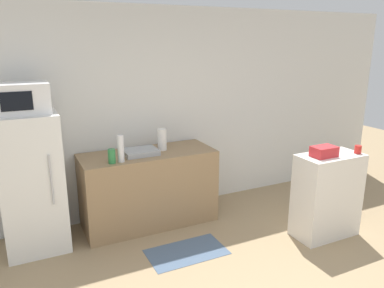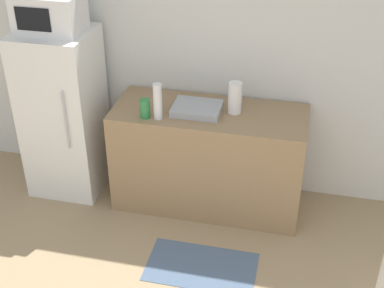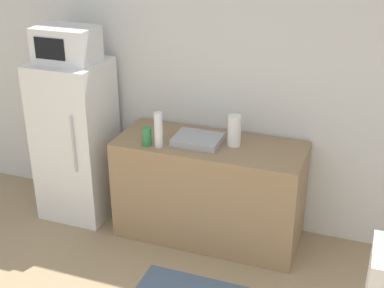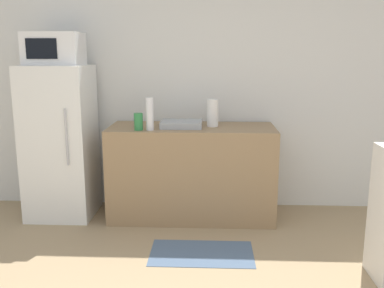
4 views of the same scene
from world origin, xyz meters
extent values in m
cube|color=silver|center=(0.00, 2.76, 1.30)|extent=(8.00, 0.06, 2.60)
cube|color=white|center=(-1.33, 2.38, 0.74)|extent=(0.62, 0.58, 1.48)
cylinder|color=#B7B7BC|center=(-1.16, 2.07, 0.85)|extent=(0.02, 0.02, 0.52)
cube|color=white|center=(-1.33, 2.38, 1.63)|extent=(0.51, 0.35, 0.30)
cube|color=black|center=(-1.38, 2.20, 1.63)|extent=(0.28, 0.01, 0.18)
cube|color=#937551|center=(-0.04, 2.40, 0.45)|extent=(1.59, 0.65, 0.90)
cube|color=#9EA3A8|center=(-0.14, 2.36, 0.93)|extent=(0.39, 0.30, 0.06)
cylinder|color=silver|center=(-0.42, 2.19, 1.05)|extent=(0.07, 0.07, 0.30)
cylinder|color=#2D7F42|center=(-0.52, 2.18, 0.98)|extent=(0.08, 0.08, 0.16)
cylinder|color=white|center=(0.16, 2.43, 1.03)|extent=(0.11, 0.11, 0.26)
cube|color=slate|center=(0.07, 1.56, 0.00)|extent=(0.84, 0.48, 0.01)
camera|label=1|loc=(-1.42, -1.65, 2.18)|focal=35.00mm
camera|label=2|loc=(0.67, -1.38, 2.94)|focal=50.00mm
camera|label=3|loc=(1.20, -1.47, 2.75)|focal=50.00mm
camera|label=4|loc=(0.14, -1.65, 1.60)|focal=40.00mm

